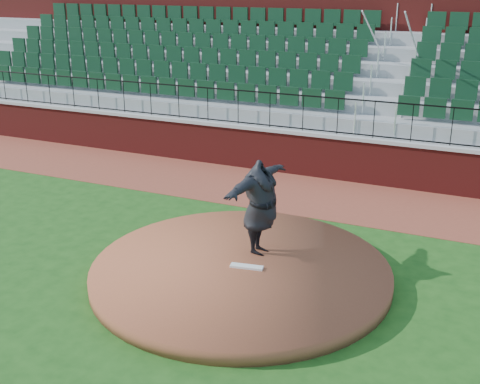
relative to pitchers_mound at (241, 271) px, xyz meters
name	(u,v)px	position (x,y,z in m)	size (l,w,h in m)	color
ground	(208,281)	(-0.51, -0.38, -0.12)	(90.00, 90.00, 0.00)	#1B4A15
warning_track	(300,193)	(-0.51, 5.02, -0.12)	(34.00, 3.20, 0.01)	brown
field_wall	(318,156)	(-0.51, 6.62, 0.47)	(34.00, 0.35, 1.20)	maroon
wall_cap	(319,134)	(-0.51, 6.62, 1.12)	(34.00, 0.45, 0.10)	#B7B7B7
wall_railing	(320,115)	(-0.51, 6.62, 1.67)	(34.00, 0.05, 1.00)	black
seating_stands	(346,82)	(-0.51, 9.35, 2.18)	(34.00, 5.10, 4.60)	gray
concourse_wall	(367,57)	(-0.51, 12.15, 2.62)	(34.00, 0.50, 5.50)	maroon
pitchers_mound	(241,271)	(0.00, 0.00, 0.00)	(5.71, 5.71, 0.25)	brown
pitching_rubber	(247,267)	(0.14, -0.03, 0.15)	(0.63, 0.16, 0.04)	white
pitcher	(260,207)	(0.11, 0.69, 1.09)	(2.37, 0.64, 1.93)	black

